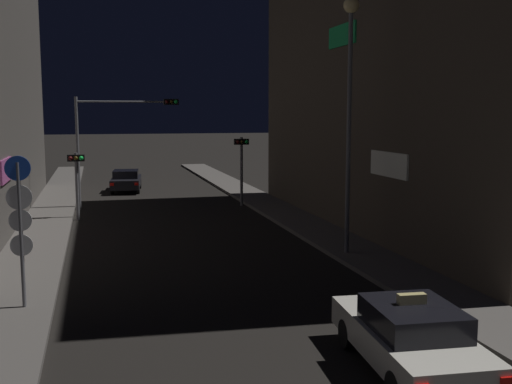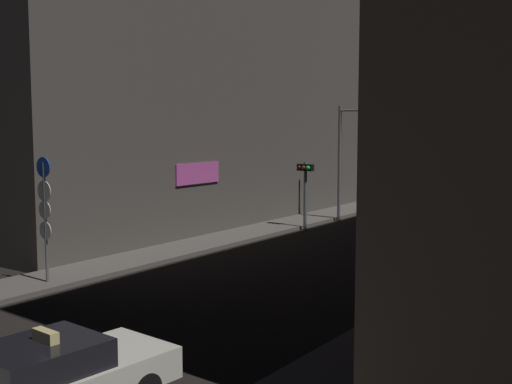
{
  "view_description": "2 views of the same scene",
  "coord_description": "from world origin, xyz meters",
  "px_view_note": "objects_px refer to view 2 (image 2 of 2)",
  "views": [
    {
      "loc": [
        -3.4,
        -4.49,
        5.12
      ],
      "look_at": [
        2.03,
        16.2,
        2.35
      ],
      "focal_mm": 42.78,
      "sensor_mm": 36.0,
      "label": 1
    },
    {
      "loc": [
        11.52,
        -0.76,
        5.1
      ],
      "look_at": [
        0.26,
        15.15,
        3.03
      ],
      "focal_mm": 45.68,
      "sensor_mm": 36.0,
      "label": 2
    }
  ],
  "objects_px": {
    "traffic_light_overhead": "(376,139)",
    "traffic_light_left_kerb": "(305,181)",
    "taxi": "(50,380)",
    "far_car": "(439,198)",
    "street_lamp_near_block": "(419,77)",
    "sign_pole_left": "(45,209)",
    "traffic_light_right_kerb": "(509,179)"
  },
  "relations": [
    {
      "from": "traffic_light_left_kerb",
      "to": "sign_pole_left",
      "type": "bearing_deg",
      "value": -94.0
    },
    {
      "from": "sign_pole_left",
      "to": "traffic_light_left_kerb",
      "type": "bearing_deg",
      "value": 86.0
    },
    {
      "from": "traffic_light_overhead",
      "to": "sign_pole_left",
      "type": "bearing_deg",
      "value": -99.77
    },
    {
      "from": "sign_pole_left",
      "to": "street_lamp_near_block",
      "type": "bearing_deg",
      "value": 19.36
    },
    {
      "from": "taxi",
      "to": "far_car",
      "type": "xyz_separation_m",
      "value": [
        -4.02,
        30.25,
        -0.0
      ]
    },
    {
      "from": "far_car",
      "to": "traffic_light_left_kerb",
      "type": "distance_m",
      "value": 10.97
    },
    {
      "from": "far_car",
      "to": "traffic_light_right_kerb",
      "type": "relative_size",
      "value": 1.21
    },
    {
      "from": "traffic_light_overhead",
      "to": "traffic_light_left_kerb",
      "type": "relative_size",
      "value": 1.84
    },
    {
      "from": "traffic_light_right_kerb",
      "to": "street_lamp_near_block",
      "type": "distance_m",
      "value": 13.24
    },
    {
      "from": "street_lamp_near_block",
      "to": "traffic_light_overhead",
      "type": "bearing_deg",
      "value": 118.85
    },
    {
      "from": "traffic_light_right_kerb",
      "to": "traffic_light_overhead",
      "type": "bearing_deg",
      "value": 172.01
    },
    {
      "from": "traffic_light_left_kerb",
      "to": "sign_pole_left",
      "type": "xyz_separation_m",
      "value": [
        -0.98,
        -13.96,
        0.09
      ]
    },
    {
      "from": "far_car",
      "to": "traffic_light_right_kerb",
      "type": "xyz_separation_m",
      "value": [
        5.9,
        -8.02,
        1.99
      ]
    },
    {
      "from": "taxi",
      "to": "far_car",
      "type": "bearing_deg",
      "value": 97.58
    },
    {
      "from": "traffic_light_overhead",
      "to": "traffic_light_right_kerb",
      "type": "xyz_separation_m",
      "value": [
        6.68,
        -0.94,
        -1.6
      ]
    },
    {
      "from": "taxi",
      "to": "street_lamp_near_block",
      "type": "height_order",
      "value": "street_lamp_near_block"
    },
    {
      "from": "sign_pole_left",
      "to": "street_lamp_near_block",
      "type": "xyz_separation_m",
      "value": [
        10.52,
        3.7,
        3.81
      ]
    },
    {
      "from": "far_car",
      "to": "traffic_light_overhead",
      "type": "distance_m",
      "value": 7.98
    },
    {
      "from": "far_car",
      "to": "street_lamp_near_block",
      "type": "relative_size",
      "value": 0.52
    },
    {
      "from": "sign_pole_left",
      "to": "traffic_light_right_kerb",
      "type": "bearing_deg",
      "value": 59.51
    },
    {
      "from": "traffic_light_left_kerb",
      "to": "taxi",
      "type": "bearing_deg",
      "value": -70.96
    },
    {
      "from": "traffic_light_left_kerb",
      "to": "traffic_light_right_kerb",
      "type": "bearing_deg",
      "value": 15.84
    },
    {
      "from": "traffic_light_overhead",
      "to": "far_car",
      "type": "bearing_deg",
      "value": 83.72
    },
    {
      "from": "sign_pole_left",
      "to": "street_lamp_near_block",
      "type": "distance_m",
      "value": 11.78
    },
    {
      "from": "taxi",
      "to": "street_lamp_near_block",
      "type": "distance_m",
      "value": 11.32
    },
    {
      "from": "far_car",
      "to": "street_lamp_near_block",
      "type": "xyz_separation_m",
      "value": [
        6.75,
        -20.75,
        5.53
      ]
    },
    {
      "from": "traffic_light_right_kerb",
      "to": "traffic_light_left_kerb",
      "type": "bearing_deg",
      "value": -164.16
    },
    {
      "from": "traffic_light_right_kerb",
      "to": "sign_pole_left",
      "type": "distance_m",
      "value": 19.06
    },
    {
      "from": "traffic_light_overhead",
      "to": "traffic_light_left_kerb",
      "type": "distance_m",
      "value": 4.42
    },
    {
      "from": "taxi",
      "to": "street_lamp_near_block",
      "type": "relative_size",
      "value": 0.51
    },
    {
      "from": "sign_pole_left",
      "to": "street_lamp_near_block",
      "type": "relative_size",
      "value": 0.44
    },
    {
      "from": "far_car",
      "to": "traffic_light_left_kerb",
      "type": "relative_size",
      "value": 1.42
    }
  ]
}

